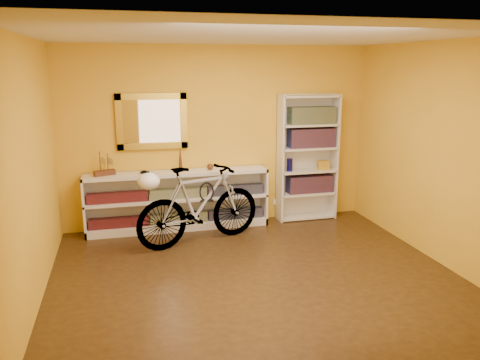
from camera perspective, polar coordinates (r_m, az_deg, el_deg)
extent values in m
cube|color=black|center=(5.50, 1.81, -11.41)|extent=(4.50, 4.00, 0.01)
cube|color=silver|center=(4.99, 2.04, 16.88)|extent=(4.50, 4.00, 0.01)
cube|color=gold|center=(7.01, -2.60, 5.21)|extent=(4.50, 0.01, 2.60)
cube|color=gold|center=(4.98, -23.92, 0.61)|extent=(0.01, 4.00, 2.60)
cube|color=gold|center=(6.10, 22.78, 2.91)|extent=(0.01, 4.00, 2.60)
cube|color=olive|center=(6.81, -10.47, 6.88)|extent=(0.98, 0.06, 0.78)
cube|color=silver|center=(7.44, 4.33, -2.60)|extent=(0.09, 0.02, 0.09)
cube|color=black|center=(6.97, -7.31, -4.50)|extent=(2.50, 0.13, 0.14)
cube|color=navy|center=(6.86, -7.40, -1.60)|extent=(2.50, 0.13, 0.14)
imported|color=black|center=(6.77, -11.29, 0.80)|extent=(0.00, 0.00, 0.00)
cone|color=brown|center=(6.77, -7.12, 2.63)|extent=(0.07, 0.07, 0.39)
sphere|color=brown|center=(6.87, -3.58, 1.59)|extent=(0.09, 0.09, 0.09)
cube|color=maroon|center=(7.40, 8.30, -0.44)|extent=(0.70, 0.22, 0.26)
cube|color=maroon|center=(7.26, 8.49, 5.01)|extent=(0.70, 0.22, 0.28)
cube|color=#1B5460|center=(7.22, 8.58, 7.64)|extent=(0.70, 0.22, 0.25)
cylinder|color=#171594|center=(7.19, 5.95, 1.82)|extent=(0.09, 0.09, 0.19)
cube|color=maroon|center=(7.16, 6.61, 7.28)|extent=(0.15, 0.15, 0.16)
cube|color=gold|center=(7.38, 9.93, 1.76)|extent=(0.19, 0.14, 0.14)
imported|color=silver|center=(6.31, -4.83, -2.94)|extent=(0.98, 1.86, 1.06)
ellipsoid|color=white|center=(5.94, -10.84, -0.16)|extent=(0.28, 0.26, 0.21)
torus|color=black|center=(6.31, -4.00, -1.42)|extent=(0.20, 0.02, 0.20)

